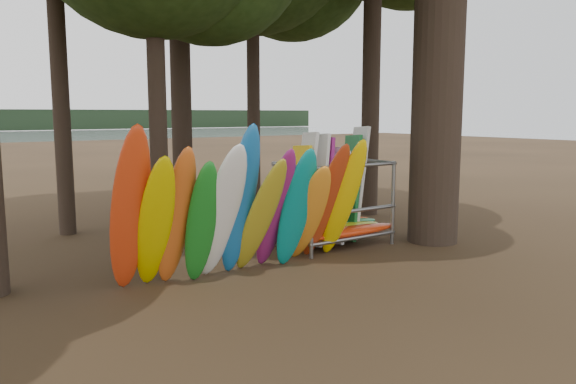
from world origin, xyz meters
TOP-DOWN VIEW (x-y plane):
  - ground at (0.00, 0.00)m, footprint 120.00×120.00m
  - kayak_row at (-1.15, 0.32)m, footprint 5.38×1.83m
  - storage_rack at (1.94, 1.49)m, footprint 3.14×1.58m

SIDE VIEW (x-z plane):
  - ground at x=0.00m, z-range 0.00..0.00m
  - storage_rack at x=1.94m, z-range -0.48..2.40m
  - kayak_row at x=-1.15m, z-range -0.27..2.88m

